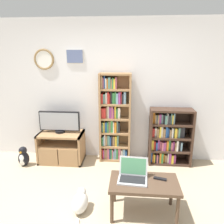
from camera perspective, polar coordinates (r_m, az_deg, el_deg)
wall_back at (r=4.08m, az=-0.49°, el=5.45°), size 5.85×0.09×2.60m
tv_stand at (r=4.26m, az=-13.08°, el=-8.89°), size 0.81×0.49×0.56m
television at (r=4.13m, az=-13.56°, el=-2.52°), size 0.75×0.18×0.40m
bookshelf_tall at (r=4.04m, az=0.48°, el=-2.02°), size 0.57×0.24×1.66m
bookshelf_short at (r=4.15m, az=14.33°, el=-6.38°), size 0.76×0.32×1.04m
coffee_table at (r=2.89m, az=8.34°, el=-18.52°), size 0.85×0.48×0.45m
laptop at (r=2.87m, az=5.47°, el=-15.87°), size 0.38×0.31×0.26m
remote_near_laptop at (r=2.93m, az=12.42°, el=-16.65°), size 0.17×0.09×0.02m
cat at (r=3.09m, az=-8.24°, el=-22.17°), size 0.22×0.56×0.29m
penguin_figurine at (r=4.35m, az=-22.14°, el=-10.87°), size 0.20×0.18×0.37m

